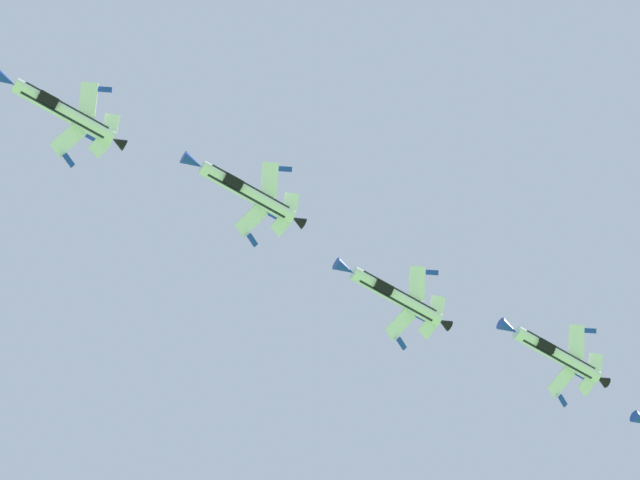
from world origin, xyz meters
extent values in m
cylinder|color=white|center=(-42.03, 57.66, 147.70)|extent=(9.88, 9.48, 1.70)
cube|color=black|center=(-41.80, 57.41, 147.38)|extent=(8.20, 7.85, 1.33)
cone|color=#1938A8|center=(-47.23, 52.75, 147.70)|extent=(2.82, 2.79, 1.56)
cone|color=black|center=(-37.13, 62.30, 147.70)|extent=(2.10, 2.09, 1.36)
ellipsoid|color=#192333|center=(-44.27, 56.19, 148.13)|extent=(3.39, 3.33, 1.55)
cube|color=black|center=(-43.19, 55.75, 147.15)|extent=(2.53, 2.50, 1.38)
cube|color=white|center=(-39.53, 57.52, 149.56)|extent=(2.63, 3.39, 3.23)
cube|color=#1938A8|center=(-37.74, 57.25, 151.11)|extent=(1.69, 0.96, 0.57)
cube|color=white|center=(-41.96, 60.08, 145.72)|extent=(3.44, 2.75, 3.23)
cube|color=#1938A8|center=(-42.12, 61.88, 144.17)|extent=(1.04, 1.69, 0.57)
cube|color=white|center=(-37.62, 60.42, 148.82)|extent=(2.17, 2.12, 1.73)
cube|color=white|center=(-39.04, 61.92, 146.58)|extent=(2.17, 2.21, 1.73)
cube|color=#1938A8|center=(-39.46, 61.93, 148.92)|extent=(3.30, 3.28, 1.91)
cylinder|color=white|center=(-24.80, 71.84, 149.24)|extent=(9.88, 9.48, 1.70)
cube|color=black|center=(-24.57, 71.61, 148.90)|extent=(8.23, 7.89, 1.29)
cone|color=#1938A8|center=(-29.99, 66.93, 149.24)|extent=(2.82, 2.79, 1.56)
cone|color=black|center=(-19.89, 76.48, 149.24)|extent=(2.10, 2.09, 1.36)
ellipsoid|color=#192333|center=(-27.02, 70.35, 149.70)|extent=(3.39, 3.33, 1.56)
cube|color=black|center=(-25.98, 69.95, 148.66)|extent=(2.54, 2.51, 1.37)
cube|color=white|center=(-22.22, 71.61, 150.99)|extent=(2.67, 3.56, 3.05)
cube|color=#1938A8|center=(-20.37, 71.28, 152.44)|extent=(1.69, 0.97, 0.56)
cube|color=white|center=(-24.80, 74.35, 147.37)|extent=(3.61, 2.81, 3.05)
cube|color=#1938A8|center=(-25.03, 76.22, 145.92)|extent=(1.05, 1.69, 0.56)
cube|color=white|center=(-20.34, 74.55, 150.30)|extent=(2.20, 2.20, 1.64)
cube|color=white|center=(-21.85, 76.15, 148.18)|extent=(2.25, 2.25, 1.64)
cube|color=#1938A8|center=(-22.17, 76.05, 150.55)|extent=(3.23, 3.20, 2.01)
cylinder|color=white|center=(-10.49, 87.79, 147.83)|extent=(9.88, 9.48, 1.70)
cube|color=black|center=(-10.28, 87.56, 147.48)|extent=(8.24, 7.90, 1.27)
cone|color=#1938A8|center=(-15.69, 82.88, 147.83)|extent=(2.82, 2.79, 1.56)
cone|color=black|center=(-5.59, 92.43, 147.83)|extent=(2.10, 2.09, 1.36)
ellipsoid|color=#192333|center=(-12.71, 86.29, 148.30)|extent=(3.39, 3.33, 1.55)
cube|color=black|center=(-11.69, 85.91, 147.23)|extent=(2.55, 2.51, 1.36)
cube|color=white|center=(-7.88, 87.53, 149.52)|extent=(2.69, 3.63, 2.97)
cube|color=#1938A8|center=(-6.00, 87.17, 150.93)|extent=(1.69, 0.98, 0.55)
cube|color=white|center=(-10.54, 90.33, 146.01)|extent=(3.68, 2.83, 2.97)
cube|color=#1938A8|center=(-10.79, 92.23, 144.59)|extent=(1.05, 1.70, 0.55)
cube|color=white|center=(-6.01, 90.48, 148.85)|extent=(2.22, 2.24, 1.60)
cube|color=white|center=(-7.57, 92.12, 146.80)|extent=(2.28, 2.27, 1.60)
cube|color=#1938A8|center=(-7.84, 91.97, 149.16)|extent=(3.19, 3.17, 2.06)
cylinder|color=white|center=(6.99, 100.06, 148.72)|extent=(9.88, 9.48, 1.70)
cube|color=black|center=(7.20, 99.84, 148.37)|extent=(8.24, 7.90, 1.26)
cone|color=#1938A8|center=(1.79, 95.15, 148.72)|extent=(2.82, 2.79, 1.56)
cone|color=black|center=(11.89, 104.70, 148.72)|extent=(2.10, 2.09, 1.36)
ellipsoid|color=#192333|center=(4.78, 98.56, 149.20)|extent=(3.39, 3.33, 1.55)
cube|color=black|center=(5.79, 98.19, 148.12)|extent=(2.55, 2.51, 1.36)
cube|color=white|center=(9.61, 99.79, 150.40)|extent=(2.70, 3.65, 2.95)
cube|color=#1938A8|center=(11.49, 99.42, 151.80)|extent=(1.69, 0.98, 0.55)
cube|color=white|center=(6.94, 102.61, 146.91)|extent=(3.69, 2.84, 2.95)
cube|color=#1938A8|center=(6.67, 104.52, 145.51)|extent=(1.06, 1.70, 0.55)
cube|color=white|center=(11.47, 102.74, 149.74)|extent=(2.22, 2.24, 1.59)
cube|color=white|center=(9.91, 104.39, 147.70)|extent=(2.29, 2.27, 1.59)
cube|color=#1938A8|center=(9.64, 104.24, 150.07)|extent=(3.18, 3.16, 2.07)
camera|label=1|loc=(-2.46, 1.88, 1.49)|focal=81.75mm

